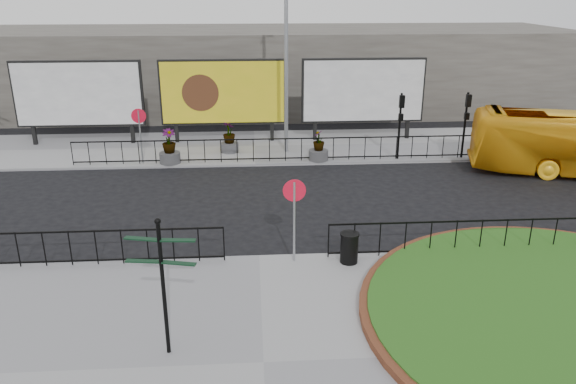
{
  "coord_description": "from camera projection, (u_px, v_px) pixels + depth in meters",
  "views": [
    {
      "loc": [
        -0.14,
        -14.85,
        7.58
      ],
      "look_at": [
        0.89,
        0.57,
        1.87
      ],
      "focal_mm": 35.0,
      "sensor_mm": 36.0,
      "label": 1
    }
  ],
  "objects": [
    {
      "name": "ground",
      "position": [
        259.0,
        259.0,
        16.53
      ],
      "size": [
        90.0,
        90.0,
        0.0
      ],
      "primitive_type": "plane",
      "color": "black",
      "rests_on": "ground"
    },
    {
      "name": "pavement_near",
      "position": [
        264.0,
        365.0,
        11.83
      ],
      "size": [
        30.0,
        10.0,
        0.12
      ],
      "primitive_type": "cube",
      "color": "gray",
      "rests_on": "ground"
    },
    {
      "name": "pavement_far",
      "position": [
        255.0,
        147.0,
        27.74
      ],
      "size": [
        44.0,
        6.0,
        0.12
      ],
      "primitive_type": "cube",
      "color": "gray",
      "rests_on": "ground"
    },
    {
      "name": "railing_near_left",
      "position": [
        44.0,
        249.0,
        15.65
      ],
      "size": [
        10.0,
        0.1,
        1.1
      ],
      "primitive_type": null,
      "color": "black",
      "rests_on": "pavement_near"
    },
    {
      "name": "railing_near_right",
      "position": [
        481.0,
        236.0,
        16.43
      ],
      "size": [
        9.0,
        0.1,
        1.1
      ],
      "primitive_type": null,
      "color": "black",
      "rests_on": "pavement_near"
    },
    {
      "name": "railing_far",
      "position": [
        277.0,
        150.0,
        25.07
      ],
      "size": [
        18.0,
        0.1,
        1.1
      ],
      "primitive_type": null,
      "color": "black",
      "rests_on": "pavement_far"
    },
    {
      "name": "speed_sign_far",
      "position": [
        139.0,
        124.0,
        24.36
      ],
      "size": [
        0.64,
        0.07,
        2.47
      ],
      "color": "gray",
      "rests_on": "pavement_far"
    },
    {
      "name": "speed_sign_near",
      "position": [
        294.0,
        202.0,
        15.56
      ],
      "size": [
        0.64,
        0.07,
        2.47
      ],
      "color": "gray",
      "rests_on": "pavement_near"
    },
    {
      "name": "billboard_left",
      "position": [
        78.0,
        94.0,
        27.24
      ],
      "size": [
        6.2,
        0.31,
        4.1
      ],
      "color": "black",
      "rests_on": "pavement_far"
    },
    {
      "name": "billboard_mid",
      "position": [
        223.0,
        93.0,
        27.68
      ],
      "size": [
        6.2,
        0.31,
        4.1
      ],
      "color": "black",
      "rests_on": "pavement_far"
    },
    {
      "name": "billboard_right",
      "position": [
        363.0,
        91.0,
        28.12
      ],
      "size": [
        6.2,
        0.31,
        4.1
      ],
      "color": "black",
      "rests_on": "pavement_far"
    },
    {
      "name": "lamp_post",
      "position": [
        286.0,
        50.0,
        25.25
      ],
      "size": [
        0.74,
        0.18,
        9.23
      ],
      "color": "gray",
      "rests_on": "pavement_far"
    },
    {
      "name": "signal_pole_a",
      "position": [
        401.0,
        116.0,
        24.95
      ],
      "size": [
        0.22,
        0.26,
        3.0
      ],
      "color": "black",
      "rests_on": "pavement_far"
    },
    {
      "name": "signal_pole_b",
      "position": [
        466.0,
        115.0,
        25.14
      ],
      "size": [
        0.22,
        0.26,
        3.0
      ],
      "color": "black",
      "rests_on": "pavement_far"
    },
    {
      "name": "building_backdrop",
      "position": [
        252.0,
        69.0,
        36.26
      ],
      "size": [
        40.0,
        10.0,
        5.0
      ],
      "primitive_type": "cube",
      "color": "#6A655D",
      "rests_on": "ground"
    },
    {
      "name": "fingerpost_sign",
      "position": [
        162.0,
        274.0,
        11.49
      ],
      "size": [
        1.47,
        0.47,
        3.14
      ],
      "rotation": [
        0.0,
        0.0,
        -0.23
      ],
      "color": "black",
      "rests_on": "pavement_near"
    },
    {
      "name": "litter_bin",
      "position": [
        349.0,
        248.0,
        15.93
      ],
      "size": [
        0.54,
        0.54,
        0.9
      ],
      "color": "black",
      "rests_on": "pavement_near"
    },
    {
      "name": "planter_a",
      "position": [
        169.0,
        150.0,
        24.84
      ],
      "size": [
        0.92,
        0.92,
        1.55
      ],
      "color": "#4C4C4F",
      "rests_on": "pavement_far"
    },
    {
      "name": "planter_b",
      "position": [
        229.0,
        140.0,
        26.51
      ],
      "size": [
        0.85,
        0.85,
        1.46
      ],
      "color": "#4C4C4F",
      "rests_on": "pavement_far"
    },
    {
      "name": "planter_c",
      "position": [
        319.0,
        149.0,
        25.29
      ],
      "size": [
        0.89,
        0.89,
        1.4
      ],
      "color": "#4C4C4F",
      "rests_on": "pavement_far"
    }
  ]
}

